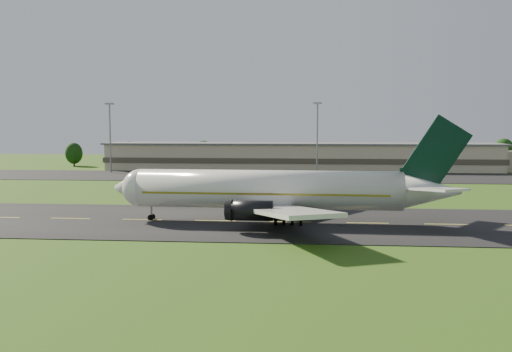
# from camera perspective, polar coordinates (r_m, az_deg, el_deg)

# --- Properties ---
(ground) EXTENTS (360.00, 360.00, 0.00)m
(ground) POSITION_cam_1_polar(r_m,az_deg,el_deg) (82.89, 3.47, -4.67)
(ground) COLOR #254B12
(ground) RESTS_ON ground
(taxiway) EXTENTS (220.00, 30.00, 0.10)m
(taxiway) POSITION_cam_1_polar(r_m,az_deg,el_deg) (82.88, 3.47, -4.63)
(taxiway) COLOR black
(taxiway) RESTS_ON ground
(apron) EXTENTS (260.00, 30.00, 0.10)m
(apron) POSITION_cam_1_polar(r_m,az_deg,el_deg) (154.30, 4.29, -0.07)
(apron) COLOR black
(apron) RESTS_ON ground
(airliner) EXTENTS (51.27, 42.17, 15.57)m
(airliner) POSITION_cam_1_polar(r_m,az_deg,el_deg) (82.30, 1.86, -1.45)
(airliner) COLOR white
(airliner) RESTS_ON ground
(terminal) EXTENTS (145.00, 16.00, 8.40)m
(terminal) POSITION_cam_1_polar(r_m,az_deg,el_deg) (178.15, 6.48, 1.89)
(terminal) COLOR #C6B197
(terminal) RESTS_ON ground
(light_mast_west) EXTENTS (2.40, 1.20, 20.35)m
(light_mast_west) POSITION_cam_1_polar(r_m,az_deg,el_deg) (171.53, -14.40, 4.55)
(light_mast_west) COLOR gray
(light_mast_west) RESTS_ON ground
(light_mast_centre) EXTENTS (2.40, 1.20, 20.35)m
(light_mast_centre) POSITION_cam_1_polar(r_m,az_deg,el_deg) (161.66, 6.14, 4.66)
(light_mast_centre) COLOR gray
(light_mast_centre) RESTS_ON ground
(tree_line) EXTENTS (198.37, 9.03, 10.43)m
(tree_line) POSITION_cam_1_polar(r_m,az_deg,el_deg) (192.03, 17.20, 2.23)
(tree_line) COLOR black
(tree_line) RESTS_ON ground
(service_vehicle_a) EXTENTS (2.23, 4.53, 1.49)m
(service_vehicle_a) POSITION_cam_1_polar(r_m,az_deg,el_deg) (154.04, -8.14, 0.18)
(service_vehicle_a) COLOR #CF910C
(service_vehicle_a) RESTS_ON apron
(service_vehicle_b) EXTENTS (4.50, 2.52, 1.41)m
(service_vehicle_b) POSITION_cam_1_polar(r_m,az_deg,el_deg) (154.15, 2.06, 0.22)
(service_vehicle_b) COLOR maroon
(service_vehicle_b) RESTS_ON apron
(service_vehicle_c) EXTENTS (3.97, 4.76, 1.21)m
(service_vehicle_c) POSITION_cam_1_polar(r_m,az_deg,el_deg) (154.15, 16.45, -0.03)
(service_vehicle_c) COLOR silver
(service_vehicle_c) RESTS_ON apron
(service_vehicle_d) EXTENTS (4.15, 4.55, 1.28)m
(service_vehicle_d) POSITION_cam_1_polar(r_m,az_deg,el_deg) (156.65, 16.08, 0.07)
(service_vehicle_d) COLOR #C37E0B
(service_vehicle_d) RESTS_ON apron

